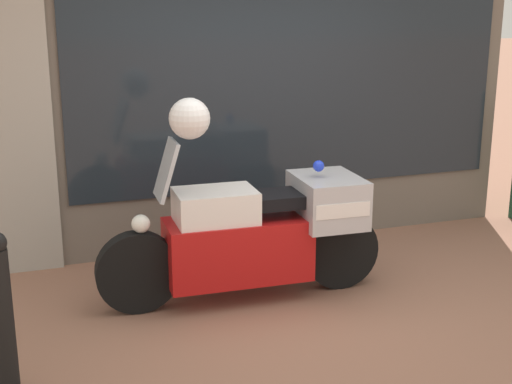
# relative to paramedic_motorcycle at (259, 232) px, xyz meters

# --- Properties ---
(ground_plane) EXTENTS (60.00, 60.00, 0.00)m
(ground_plane) POSITION_rel_paramedic_motorcycle_xyz_m (0.33, -0.61, -0.54)
(ground_plane) COLOR #8E604C
(shop_building) EXTENTS (5.37, 0.55, 3.45)m
(shop_building) POSITION_rel_paramedic_motorcycle_xyz_m (-0.07, 1.39, 1.19)
(shop_building) COLOR #6B6056
(shop_building) RESTS_ON ground
(window_display) EXTENTS (3.99, 0.30, 2.13)m
(window_display) POSITION_rel_paramedic_motorcycle_xyz_m (0.73, 1.43, -0.04)
(window_display) COLOR slate
(window_display) RESTS_ON ground
(paramedic_motorcycle) EXTENTS (2.27, 0.65, 1.30)m
(paramedic_motorcycle) POSITION_rel_paramedic_motorcycle_xyz_m (0.00, 0.00, 0.00)
(paramedic_motorcycle) COLOR black
(paramedic_motorcycle) RESTS_ON ground
(white_helmet) EXTENTS (0.30, 0.30, 0.30)m
(white_helmet) POSITION_rel_paramedic_motorcycle_xyz_m (-0.52, 0.02, 0.91)
(white_helmet) COLOR white
(white_helmet) RESTS_ON paramedic_motorcycle
(street_bollard) EXTENTS (0.13, 0.13, 1.02)m
(street_bollard) POSITION_rel_paramedic_motorcycle_xyz_m (-1.89, -0.88, -0.01)
(street_bollard) COLOR black
(street_bollard) RESTS_ON ground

